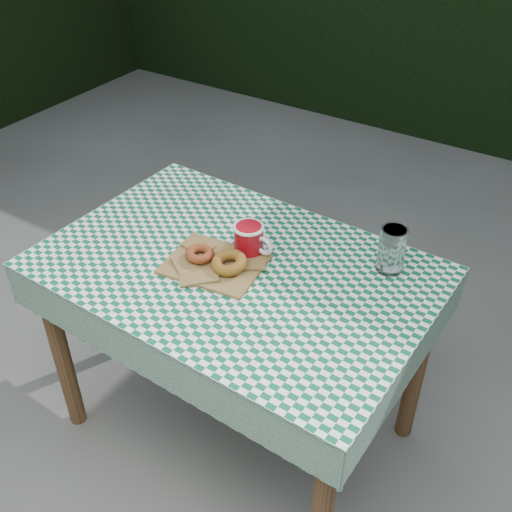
{
  "coord_description": "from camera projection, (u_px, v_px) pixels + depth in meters",
  "views": [
    {
      "loc": [
        0.91,
        -1.08,
        1.87
      ],
      "look_at": [
        0.12,
        0.16,
        0.79
      ],
      "focal_mm": 42.51,
      "sensor_mm": 36.0,
      "label": 1
    }
  ],
  "objects": [
    {
      "name": "ground",
      "position": [
        206.0,
        437.0,
        2.24
      ],
      "size": [
        60.0,
        60.0,
        0.0
      ],
      "primitive_type": "plane",
      "color": "#4F4F4A",
      "rests_on": "ground"
    },
    {
      "name": "table",
      "position": [
        237.0,
        354.0,
        2.06
      ],
      "size": [
        1.19,
        0.81,
        0.75
      ],
      "primitive_type": "cube",
      "rotation": [
        0.0,
        0.0,
        -0.04
      ],
      "color": "#54351D",
      "rests_on": "ground"
    },
    {
      "name": "tablecloth",
      "position": [
        235.0,
        267.0,
        1.84
      ],
      "size": [
        1.21,
        0.84,
        0.01
      ],
      "primitive_type": "cube",
      "rotation": [
        0.0,
        0.0,
        -0.04
      ],
      "color": "#0D5632",
      "rests_on": "table"
    },
    {
      "name": "paper_bag",
      "position": [
        215.0,
        263.0,
        1.84
      ],
      "size": [
        0.31,
        0.26,
        0.02
      ],
      "primitive_type": "cube",
      "rotation": [
        0.0,
        0.0,
        0.13
      ],
      "color": "olive",
      "rests_on": "tablecloth"
    },
    {
      "name": "bagel_front",
      "position": [
        200.0,
        254.0,
        1.84
      ],
      "size": [
        0.12,
        0.12,
        0.03
      ],
      "primitive_type": "torus",
      "rotation": [
        0.0,
        0.0,
        0.42
      ],
      "color": "#94411E",
      "rests_on": "paper_bag"
    },
    {
      "name": "bagel_back",
      "position": [
        229.0,
        263.0,
        1.8
      ],
      "size": [
        0.14,
        0.14,
        0.03
      ],
      "primitive_type": "torus",
      "rotation": [
        0.0,
        0.0,
        -0.41
      ],
      "color": "#955D1E",
      "rests_on": "paper_bag"
    },
    {
      "name": "coffee_mug",
      "position": [
        249.0,
        240.0,
        1.86
      ],
      "size": [
        0.19,
        0.19,
        0.1
      ],
      "primitive_type": null,
      "rotation": [
        0.0,
        0.0,
        -0.06
      ],
      "color": "maroon",
      "rests_on": "tablecloth"
    },
    {
      "name": "drinking_glass",
      "position": [
        392.0,
        250.0,
        1.78
      ],
      "size": [
        0.1,
        0.1,
        0.15
      ],
      "primitive_type": "cylinder",
      "rotation": [
        0.0,
        0.0,
        -0.38
      ],
      "color": "silver",
      "rests_on": "tablecloth"
    }
  ]
}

